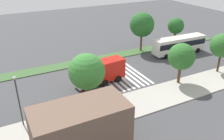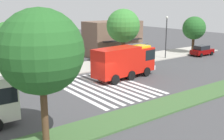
{
  "view_description": "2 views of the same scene",
  "coord_description": "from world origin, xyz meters",
  "px_view_note": "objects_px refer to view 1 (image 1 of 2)",
  "views": [
    {
      "loc": [
        17.75,
        32.45,
        18.45
      ],
      "look_at": [
        1.4,
        0.96,
        1.61
      ],
      "focal_mm": 38.45,
      "sensor_mm": 36.0,
      "label": 1
    },
    {
      "loc": [
        -16.36,
        -22.89,
        8.45
      ],
      "look_at": [
        1.37,
        0.69,
        1.47
      ],
      "focal_mm": 44.9,
      "sensor_mm": 36.0,
      "label": 2
    }
  ],
  "objects_px": {
    "transit_bus": "(179,44)",
    "median_tree_far_west": "(176,26)",
    "fire_truck": "(99,72)",
    "bus_stop_shelter": "(63,106)",
    "sidewalk_tree_center": "(182,57)",
    "sidewalk_tree_east": "(87,72)",
    "bench_west_of_shelter": "(114,101)",
    "sidewalk_tree_west": "(222,46)",
    "street_lamp": "(18,97)",
    "bench_near_shelter": "(94,106)",
    "median_tree_west": "(142,25)"
  },
  "relations": [
    {
      "from": "transit_bus",
      "to": "street_lamp",
      "type": "distance_m",
      "value": 34.14
    },
    {
      "from": "median_tree_west",
      "to": "street_lamp",
      "type": "bearing_deg",
      "value": 28.66
    },
    {
      "from": "bus_stop_shelter",
      "to": "median_tree_far_west",
      "type": "bearing_deg",
      "value": -153.2
    },
    {
      "from": "fire_truck",
      "to": "bus_stop_shelter",
      "type": "bearing_deg",
      "value": 33.47
    },
    {
      "from": "sidewalk_tree_center",
      "to": "sidewalk_tree_east",
      "type": "distance_m",
      "value": 15.56
    },
    {
      "from": "sidewalk_tree_west",
      "to": "sidewalk_tree_east",
      "type": "height_order",
      "value": "sidewalk_tree_east"
    },
    {
      "from": "sidewalk_tree_east",
      "to": "median_tree_far_west",
      "type": "bearing_deg",
      "value": -151.44
    },
    {
      "from": "bench_west_of_shelter",
      "to": "sidewalk_tree_center",
      "type": "xyz_separation_m",
      "value": [
        -11.98,
        -0.68,
        3.99
      ]
    },
    {
      "from": "sidewalk_tree_west",
      "to": "median_tree_west",
      "type": "xyz_separation_m",
      "value": [
        6.2,
        -14.93,
        0.85
      ]
    },
    {
      "from": "bus_stop_shelter",
      "to": "sidewalk_tree_center",
      "type": "relative_size",
      "value": 0.53
    },
    {
      "from": "sidewalk_tree_center",
      "to": "median_tree_far_west",
      "type": "bearing_deg",
      "value": -128.54
    },
    {
      "from": "transit_bus",
      "to": "sidewalk_tree_east",
      "type": "distance_m",
      "value": 26.57
    },
    {
      "from": "bus_stop_shelter",
      "to": "sidewalk_tree_center",
      "type": "xyz_separation_m",
      "value": [
        -19.08,
        -0.71,
        2.7
      ]
    },
    {
      "from": "fire_truck",
      "to": "street_lamp",
      "type": "height_order",
      "value": "street_lamp"
    },
    {
      "from": "fire_truck",
      "to": "sidewalk_tree_center",
      "type": "height_order",
      "value": "sidewalk_tree_center"
    },
    {
      "from": "fire_truck",
      "to": "transit_bus",
      "type": "height_order",
      "value": "fire_truck"
    },
    {
      "from": "transit_bus",
      "to": "sidewalk_tree_center",
      "type": "bearing_deg",
      "value": -129.22
    },
    {
      "from": "median_tree_west",
      "to": "bench_near_shelter",
      "type": "bearing_deg",
      "value": 41.24
    },
    {
      "from": "bench_west_of_shelter",
      "to": "sidewalk_tree_west",
      "type": "distance_m",
      "value": 21.36
    },
    {
      "from": "transit_bus",
      "to": "sidewalk_tree_center",
      "type": "distance_m",
      "value": 13.59
    },
    {
      "from": "bench_near_shelter",
      "to": "median_tree_far_west",
      "type": "bearing_deg",
      "value": -149.94
    },
    {
      "from": "transit_bus",
      "to": "median_tree_far_west",
      "type": "height_order",
      "value": "median_tree_far_west"
    },
    {
      "from": "sidewalk_tree_west",
      "to": "sidewalk_tree_center",
      "type": "bearing_deg",
      "value": 0.0
    },
    {
      "from": "transit_bus",
      "to": "bench_west_of_shelter",
      "type": "distance_m",
      "value": 23.47
    },
    {
      "from": "street_lamp",
      "to": "sidewalk_tree_east",
      "type": "xyz_separation_m",
      "value": [
        -8.32,
        0.4,
        1.54
      ]
    },
    {
      "from": "bench_west_of_shelter",
      "to": "sidewalk_tree_center",
      "type": "bearing_deg",
      "value": -176.77
    },
    {
      "from": "transit_bus",
      "to": "sidewalk_tree_center",
      "type": "height_order",
      "value": "sidewalk_tree_center"
    },
    {
      "from": "sidewalk_tree_east",
      "to": "median_tree_far_west",
      "type": "height_order",
      "value": "sidewalk_tree_east"
    },
    {
      "from": "bench_west_of_shelter",
      "to": "median_tree_far_west",
      "type": "distance_m",
      "value": 28.77
    },
    {
      "from": "transit_bus",
      "to": "median_tree_far_west",
      "type": "relative_size",
      "value": 1.94
    },
    {
      "from": "bench_west_of_shelter",
      "to": "sidewalk_tree_west",
      "type": "xyz_separation_m",
      "value": [
        -20.91,
        -0.68,
        4.32
      ]
    },
    {
      "from": "fire_truck",
      "to": "sidewalk_tree_center",
      "type": "bearing_deg",
      "value": 147.22
    },
    {
      "from": "bus_stop_shelter",
      "to": "median_tree_far_west",
      "type": "height_order",
      "value": "median_tree_far_west"
    },
    {
      "from": "fire_truck",
      "to": "median_tree_west",
      "type": "height_order",
      "value": "median_tree_west"
    },
    {
      "from": "bench_west_of_shelter",
      "to": "bench_near_shelter",
      "type": "bearing_deg",
      "value": 0.0
    },
    {
      "from": "street_lamp",
      "to": "sidewalk_tree_west",
      "type": "bearing_deg",
      "value": 179.3
    },
    {
      "from": "bench_near_shelter",
      "to": "sidewalk_tree_center",
      "type": "xyz_separation_m",
      "value": [
        -15.08,
        -0.68,
        3.99
      ]
    },
    {
      "from": "bench_near_shelter",
      "to": "sidewalk_tree_west",
      "type": "relative_size",
      "value": 0.23
    },
    {
      "from": "street_lamp",
      "to": "transit_bus",
      "type": "bearing_deg",
      "value": -163.62
    },
    {
      "from": "fire_truck",
      "to": "sidewalk_tree_west",
      "type": "height_order",
      "value": "sidewalk_tree_west"
    },
    {
      "from": "bus_stop_shelter",
      "to": "median_tree_west",
      "type": "distance_m",
      "value": 27.11
    },
    {
      "from": "sidewalk_tree_east",
      "to": "median_tree_far_west",
      "type": "xyz_separation_m",
      "value": [
        -27.43,
        -14.93,
        -1.11
      ]
    },
    {
      "from": "bench_west_of_shelter",
      "to": "median_tree_west",
      "type": "height_order",
      "value": "median_tree_west"
    },
    {
      "from": "median_tree_far_west",
      "to": "median_tree_west",
      "type": "relative_size",
      "value": 0.74
    },
    {
      "from": "sidewalk_tree_center",
      "to": "median_tree_west",
      "type": "height_order",
      "value": "median_tree_west"
    },
    {
      "from": "bench_near_shelter",
      "to": "sidewalk_tree_east",
      "type": "relative_size",
      "value": 0.21
    },
    {
      "from": "median_tree_west",
      "to": "sidewalk_tree_west",
      "type": "bearing_deg",
      "value": 112.54
    },
    {
      "from": "bench_west_of_shelter",
      "to": "sidewalk_tree_center",
      "type": "distance_m",
      "value": 12.65
    },
    {
      "from": "transit_bus",
      "to": "median_tree_west",
      "type": "relative_size",
      "value": 1.44
    },
    {
      "from": "bench_west_of_shelter",
      "to": "median_tree_far_west",
      "type": "relative_size",
      "value": 0.26
    }
  ]
}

